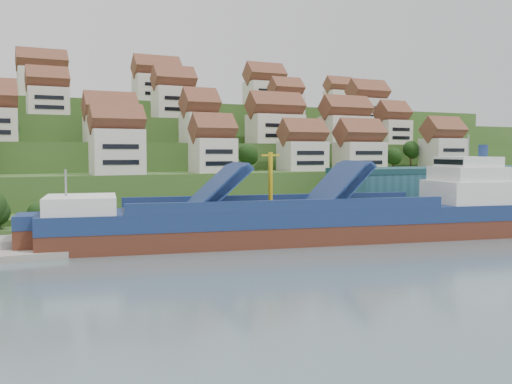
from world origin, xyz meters
TOP-DOWN VIEW (x-y plane):
  - ground at (0.00, 0.00)m, footprint 300.00×300.00m
  - quay at (20.00, 15.00)m, footprint 180.00×14.00m
  - hillside at (0.00, 103.55)m, footprint 260.00×128.00m
  - hillside_village at (1.79, 60.93)m, footprint 156.30×64.53m
  - hillside_trees at (-14.12, 46.15)m, footprint 138.14×62.49m
  - warehouse at (52.00, 17.00)m, footprint 60.00×15.00m
  - flagpole at (18.11, 10.00)m, footprint 1.28×0.16m
  - cargo_ship at (2.74, 0.75)m, footprint 85.63×29.19m

SIDE VIEW (x-z plane):
  - ground at x=0.00m, z-range 0.00..0.00m
  - quay at x=20.00m, z-range 0.00..2.20m
  - cargo_ship at x=2.74m, z-range -5.90..12.97m
  - flagpole at x=18.11m, z-range 2.88..10.88m
  - warehouse at x=52.00m, z-range 2.20..12.20m
  - hillside at x=0.00m, z-range -4.84..26.16m
  - hillside_trees at x=-14.12m, z-range 2.16..32.88m
  - hillside_village at x=1.79m, z-range 10.03..38.56m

